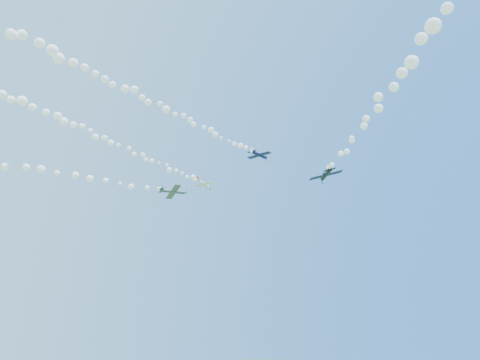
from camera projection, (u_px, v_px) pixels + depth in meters
plane_white at (204, 184)px, 115.90m from camera, size 6.46×6.88×2.56m
smoke_trail_white at (90, 133)px, 87.14m from camera, size 69.31×22.63×2.80m
plane_navy at (259, 155)px, 102.69m from camera, size 6.82×7.21×1.83m
smoke_trail_navy at (124, 88)px, 75.57m from camera, size 74.16×15.07×2.70m
plane_grey at (173, 191)px, 90.30m from camera, size 6.71×7.06×1.82m
plane_black at (326, 175)px, 79.41m from camera, size 6.22×6.08×2.17m
smoke_trail_black at (423, 44)px, 44.43m from camera, size 39.77×60.87×2.70m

